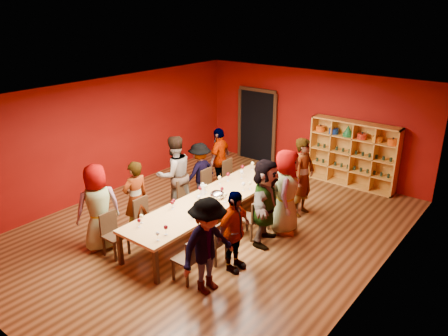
{
  "coord_description": "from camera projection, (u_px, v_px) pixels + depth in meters",
  "views": [
    {
      "loc": [
        5.52,
        -6.63,
        4.76
      ],
      "look_at": [
        -0.29,
        0.79,
        1.15
      ],
      "focal_mm": 35.0,
      "sensor_mm": 36.0,
      "label": 1
    }
  ],
  "objects": [
    {
      "name": "chair_person_right_2",
      "position": [
        253.0,
        217.0,
        9.24
      ],
      "size": [
        0.42,
        0.42,
        0.89
      ],
      "color": "black",
      "rests_on": "ground"
    },
    {
      "name": "wine_glass_22",
      "position": [
        198.0,
        209.0,
        8.71
      ],
      "size": [
        0.08,
        0.08,
        0.19
      ],
      "color": "white",
      "rests_on": "tasting_table"
    },
    {
      "name": "person_right_3",
      "position": [
        286.0,
        192.0,
        9.35
      ],
      "size": [
        0.83,
        1.05,
        1.88
      ],
      "primitive_type": "imported",
      "rotation": [
        0.0,
        0.0,
        1.98
      ],
      "color": "#505156",
      "rests_on": "ground"
    },
    {
      "name": "wine_glass_5",
      "position": [
        192.0,
        212.0,
        8.58
      ],
      "size": [
        0.07,
        0.07,
        0.18
      ],
      "color": "white",
      "rests_on": "tasting_table"
    },
    {
      "name": "person_left_4",
      "position": [
        220.0,
        159.0,
        11.56
      ],
      "size": [
        0.64,
        1.07,
        1.7
      ],
      "primitive_type": "imported",
      "rotation": [
        0.0,
        0.0,
        -1.37
      ],
      "color": "#151939",
      "rests_on": "ground"
    },
    {
      "name": "wine_glass_0",
      "position": [
        271.0,
        171.0,
        10.65
      ],
      "size": [
        0.08,
        0.08,
        0.19
      ],
      "color": "white",
      "rests_on": "tasting_table"
    },
    {
      "name": "chair_person_left_4",
      "position": [
        231.0,
        175.0,
        11.48
      ],
      "size": [
        0.42,
        0.42,
        0.89
      ],
      "color": "black",
      "rests_on": "ground"
    },
    {
      "name": "carafe_a",
      "position": [
        203.0,
        190.0,
        9.62
      ],
      "size": [
        0.14,
        0.14,
        0.28
      ],
      "color": "white",
      "rests_on": "tasting_table"
    },
    {
      "name": "chair_person_left_0",
      "position": [
        113.0,
        232.0,
        8.63
      ],
      "size": [
        0.42,
        0.42,
        0.89
      ],
      "color": "black",
      "rests_on": "ground"
    },
    {
      "name": "wine_glass_7",
      "position": [
        141.0,
        217.0,
        8.38
      ],
      "size": [
        0.08,
        0.08,
        0.19
      ],
      "color": "white",
      "rests_on": "tasting_table"
    },
    {
      "name": "chair_person_left_1",
      "position": [
        145.0,
        216.0,
        9.26
      ],
      "size": [
        0.42,
        0.42,
        0.89
      ],
      "color": "black",
      "rests_on": "ground"
    },
    {
      "name": "wine_glass_12",
      "position": [
        253.0,
        164.0,
        11.04
      ],
      "size": [
        0.09,
        0.09,
        0.22
      ],
      "color": "white",
      "rests_on": "tasting_table"
    },
    {
      "name": "wine_glass_21",
      "position": [
        225.0,
        195.0,
        9.26
      ],
      "size": [
        0.09,
        0.09,
        0.22
      ],
      "color": "white",
      "rests_on": "tasting_table"
    },
    {
      "name": "wine_glass_17",
      "position": [
        172.0,
        203.0,
        8.94
      ],
      "size": [
        0.08,
        0.08,
        0.2
      ],
      "color": "white",
      "rests_on": "tasting_table"
    },
    {
      "name": "person_left_2",
      "position": [
        174.0,
        174.0,
        10.28
      ],
      "size": [
        0.75,
        1.02,
        1.88
      ],
      "primitive_type": "imported",
      "rotation": [
        0.0,
        0.0,
        -1.88
      ],
      "color": "#161A3D",
      "rests_on": "ground"
    },
    {
      "name": "wine_glass_6",
      "position": [
        250.0,
        184.0,
        9.9
      ],
      "size": [
        0.08,
        0.08,
        0.19
      ],
      "color": "white",
      "rests_on": "tasting_table"
    },
    {
      "name": "person_left_1",
      "position": [
        136.0,
        198.0,
        9.28
      ],
      "size": [
        0.51,
        0.66,
        1.67
      ],
      "primitive_type": "imported",
      "rotation": [
        0.0,
        0.0,
        -1.68
      ],
      "color": "silver",
      "rests_on": "ground"
    },
    {
      "name": "chair_person_right_3",
      "position": [
        270.0,
        206.0,
        9.73
      ],
      "size": [
        0.42,
        0.42,
        0.89
      ],
      "color": "black",
      "rests_on": "ground"
    },
    {
      "name": "wine_glass_4",
      "position": [
        242.0,
        167.0,
        10.81
      ],
      "size": [
        0.09,
        0.09,
        0.22
      ],
      "color": "white",
      "rests_on": "tasting_table"
    },
    {
      "name": "wine_glass_11",
      "position": [
        200.0,
        189.0,
        9.59
      ],
      "size": [
        0.09,
        0.09,
        0.22
      ],
      "color": "white",
      "rests_on": "tasting_table"
    },
    {
      "name": "wine_glass_14",
      "position": [
        158.0,
        234.0,
        7.78
      ],
      "size": [
        0.07,
        0.07,
        0.18
      ],
      "color": "white",
      "rests_on": "tasting_table"
    },
    {
      "name": "wine_glass_2",
      "position": [
        243.0,
        184.0,
        9.82
      ],
      "size": [
        0.08,
        0.08,
        0.21
      ],
      "color": "white",
      "rests_on": "tasting_table"
    },
    {
      "name": "wine_glass_13",
      "position": [
        219.0,
        199.0,
        9.13
      ],
      "size": [
        0.08,
        0.08,
        0.19
      ],
      "color": "white",
      "rests_on": "tasting_table"
    },
    {
      "name": "wine_glass_10",
      "position": [
        139.0,
        221.0,
        8.23
      ],
      "size": [
        0.07,
        0.07,
        0.19
      ],
      "color": "white",
      "rests_on": "tasting_table"
    },
    {
      "name": "room_shell",
      "position": [
        212.0,
        166.0,
        9.22
      ],
      "size": [
        7.1,
        9.1,
        3.04
      ],
      "color": "#4C2B14",
      "rests_on": "ground"
    },
    {
      "name": "wine_glass_8",
      "position": [
        228.0,
        175.0,
        10.34
      ],
      "size": [
        0.09,
        0.09,
        0.22
      ],
      "color": "white",
      "rests_on": "tasting_table"
    },
    {
      "name": "chair_person_right_4",
      "position": [
        292.0,
        192.0,
        10.45
      ],
      "size": [
        0.42,
        0.42,
        0.89
      ],
      "color": "black",
      "rests_on": "ground"
    },
    {
      "name": "spittoon_bowl",
      "position": [
        217.0,
        195.0,
        9.49
      ],
      "size": [
        0.33,
        0.33,
        0.18
      ],
      "primitive_type": "ellipsoid",
      "color": "#B2B4B9",
      "rests_on": "tasting_table"
    },
    {
      "name": "wine_glass_3",
      "position": [
        166.0,
        228.0,
        7.96
      ],
      "size": [
        0.08,
        0.08,
        0.2
      ],
      "color": "white",
      "rests_on": "tasting_table"
    },
    {
      "name": "person_right_0",
      "position": [
        208.0,
        246.0,
        7.39
      ],
      "size": [
        0.57,
        1.18,
        1.76
      ],
      "primitive_type": "imported",
      "rotation": [
        0.0,
        0.0,
        1.48
      ],
      "color": "#577DB3",
      "rests_on": "ground"
    },
    {
      "name": "chair_person_right_0",
      "position": [
        189.0,
        257.0,
        7.78
      ],
      "size": [
        0.42,
        0.42,
        0.89
      ],
      "color": "black",
      "rests_on": "ground"
    },
    {
      "name": "chair_person_left_3",
      "position": [
        210.0,
        185.0,
        10.85
      ],
      "size": [
        0.42,
        0.42,
        0.89
      ],
      "color": "black",
      "rests_on": "ground"
    },
    {
      "name": "person_right_2",
      "position": [
        265.0,
        202.0,
        8.91
      ],
      "size": [
        0.95,
        1.79,
        1.85
      ],
      "primitive_type": "imported",
      "rotation": [
        0.0,
        0.0,
        1.85
      ],
      "color": "tan",
      "rests_on": "ground"
    },
    {
      "name": "doorway",
      "position": [
        258.0,
        125.0,
        13.65
      ],
      "size": [
        1.4,
        0.17,
        2.3
      ],
      "color": "black",
      "rests_on": "ground"
    },
    {
      "name": "wine_glass_9",
      "position": [
        267.0,
        173.0,
        10.52
      ],
      "size": [
        0.07,
        0.07,
        0.19
      ],
      "color": "white",
      "rests_on": "tasting_table"
    },
    {
      "name": "tasting_table",
      "position": [
        212.0,
        200.0,
        9.51
      ],
      "size": [
        1.1,
        4.5,
        0.75
      ],
      "color": "tan",
      "rests_on": "ground"
    },
    {
      "name": "person_right_1",
      "position": [
        234.0,
        231.0,
        8.02
      ],
      "size": [
        0.44,
        0.95,
        1.61
      ],
      "primitive_type": "imported",
      "rotation": [
        0.0,
        0.0,
        1.59
      ],
      "color": "pink",
      "rests_on": "ground"
    },
    {
      "name": "shelving_unit",
      "position": [
        353.0,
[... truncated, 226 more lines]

